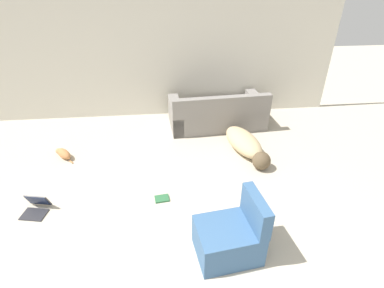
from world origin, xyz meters
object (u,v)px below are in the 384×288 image
(dog, at_px, (246,144))
(side_chair, at_px, (231,236))
(book_green, at_px, (162,199))
(cat, at_px, (63,154))
(laptop_open, at_px, (36,206))
(couch, at_px, (217,114))

(dog, xyz_separation_m, side_chair, (-0.69, -2.01, 0.09))
(book_green, bearing_deg, cat, 143.34)
(cat, bearing_deg, laptop_open, 136.84)
(laptop_open, bearing_deg, dog, 31.27)
(dog, distance_m, laptop_open, 3.28)
(couch, relative_size, dog, 1.28)
(laptop_open, height_order, book_green, laptop_open)
(laptop_open, bearing_deg, cat, 100.64)
(dog, bearing_deg, couch, -177.98)
(couch, xyz_separation_m, cat, (-2.74, -0.89, -0.17))
(dog, xyz_separation_m, cat, (-3.06, 0.15, -0.09))
(dog, relative_size, cat, 3.55)
(laptop_open, bearing_deg, side_chair, -9.12)
(dog, height_order, book_green, dog)
(cat, height_order, side_chair, side_chair)
(laptop_open, xyz_separation_m, side_chair, (2.40, -0.91, 0.18))
(dog, relative_size, side_chair, 1.94)
(couch, distance_m, laptop_open, 3.50)
(cat, relative_size, side_chair, 0.55)
(couch, height_order, dog, couch)
(couch, height_order, cat, couch)
(laptop_open, bearing_deg, book_green, 13.35)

